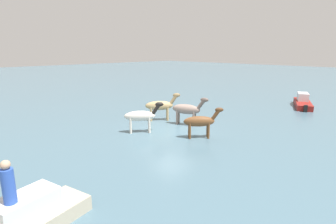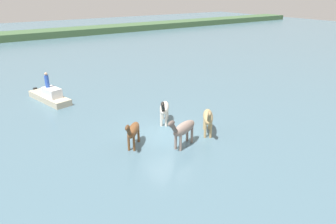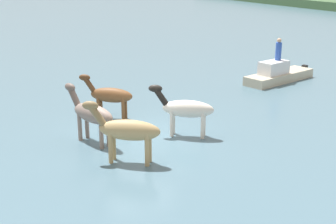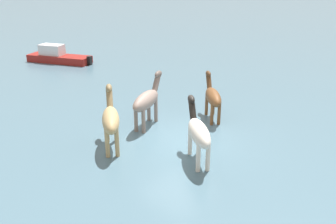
{
  "view_description": "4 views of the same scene",
  "coord_description": "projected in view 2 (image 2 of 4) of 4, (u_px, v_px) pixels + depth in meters",
  "views": [
    {
      "loc": [
        -11.51,
        11.76,
        5.07
      ],
      "look_at": [
        0.62,
        -0.42,
        1.03
      ],
      "focal_mm": 28.43,
      "sensor_mm": 36.0,
      "label": 1
    },
    {
      "loc": [
        -9.41,
        -13.98,
        8.35
      ],
      "look_at": [
        0.66,
        0.77,
        1.14
      ],
      "focal_mm": 32.74,
      "sensor_mm": 36.0,
      "label": 2
    },
    {
      "loc": [
        15.28,
        -6.49,
        6.11
      ],
      "look_at": [
        0.93,
        0.89,
        1.04
      ],
      "focal_mm": 50.08,
      "sensor_mm": 36.0,
      "label": 3
    },
    {
      "loc": [
        9.37,
        7.88,
        5.95
      ],
      "look_at": [
        -0.0,
        -0.57,
        0.88
      ],
      "focal_mm": 38.12,
      "sensor_mm": 36.0,
      "label": 4
    }
  ],
  "objects": [
    {
      "name": "ground_plane",
      "position": [
        166.0,
        135.0,
        18.75
      ],
      "size": [
        156.43,
        156.43,
        0.0
      ],
      "primitive_type": "plane",
      "color": "#476675"
    },
    {
      "name": "distant_shoreline",
      "position": [
        20.0,
        39.0,
        54.5
      ],
      "size": [
        140.78,
        6.0,
        2.4
      ],
      "primitive_type": "cube",
      "color": "#3C5937",
      "rests_on": "ground_plane"
    },
    {
      "name": "horse_rear_stallion",
      "position": [
        164.0,
        108.0,
        20.08
      ],
      "size": [
        1.83,
        2.16,
        1.91
      ],
      "rotation": [
        0.0,
        0.0,
        4.04
      ],
      "color": "silver",
      "rests_on": "ground_plane"
    },
    {
      "name": "horse_dun_straggler",
      "position": [
        133.0,
        131.0,
        17.05
      ],
      "size": [
        1.84,
        1.97,
        1.81
      ],
      "rotation": [
        0.0,
        0.0,
        3.97
      ],
      "color": "brown",
      "rests_on": "ground_plane"
    },
    {
      "name": "horse_gray_outer",
      "position": [
        208.0,
        117.0,
        18.55
      ],
      "size": [
        1.91,
        2.26,
        2.0
      ],
      "rotation": [
        0.0,
        0.0,
        4.04
      ],
      "color": "tan",
      "rests_on": "ground_plane"
    },
    {
      "name": "horse_mid_herd",
      "position": [
        183.0,
        129.0,
        17.06
      ],
      "size": [
        2.54,
        1.27,
        2.0
      ],
      "rotation": [
        0.0,
        0.0,
        3.5
      ],
      "color": "gray",
      "rests_on": "ground_plane"
    },
    {
      "name": "boat_motor_center",
      "position": [
        50.0,
        97.0,
        24.34
      ],
      "size": [
        2.3,
        4.84,
        1.34
      ],
      "rotation": [
        0.0,
        0.0,
        4.95
      ],
      "color": "#B7AD93",
      "rests_on": "ground_plane"
    },
    {
      "name": "person_helmsman_aft",
      "position": [
        47.0,
        80.0,
        23.74
      ],
      "size": [
        0.32,
        0.32,
        1.19
      ],
      "color": "#2D51B2",
      "rests_on": "boat_motor_center"
    }
  ]
}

